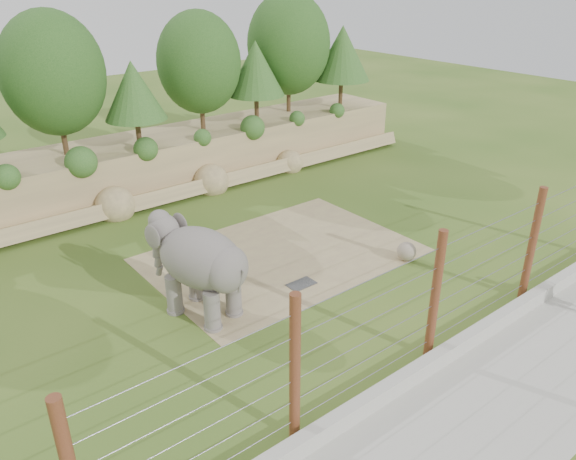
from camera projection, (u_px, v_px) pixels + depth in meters
ground at (324, 291)px, 19.48m from camera, size 90.00×90.00×0.00m
back_embankment at (160, 109)px, 27.06m from camera, size 30.00×5.52×8.77m
dirt_patch at (282, 255)px, 21.88m from camera, size 10.00×7.00×0.02m
drain_grate at (301, 284)px, 19.83m from camera, size 1.00×0.60×0.03m
elephant at (202, 271)px, 17.59m from camera, size 2.63×4.14×3.11m
stone_ball at (406, 251)px, 21.32m from camera, size 0.73×0.73×0.73m
retaining_wall at (443, 356)px, 15.84m from camera, size 26.00×0.35×0.50m
walkway at (505, 401)px, 14.54m from camera, size 26.00×4.00×0.01m
barrier_fence at (435, 296)px, 15.45m from camera, size 20.26×0.26×4.00m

